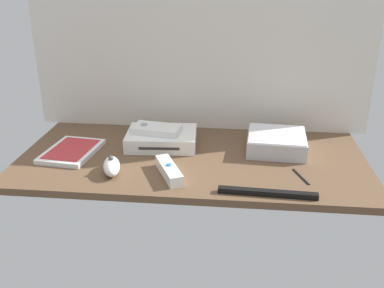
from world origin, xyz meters
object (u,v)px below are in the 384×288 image
object	(u,v)px
game_console	(162,138)
game_case	(72,151)
remote_wand	(169,170)
remote_classic_pad	(156,129)
mini_computer	(276,142)
remote_nunchuk	(112,166)
sensor_bar	(267,193)
stylus_pen	(301,176)

from	to	relation	value
game_console	game_case	world-z (taller)	game_console
remote_wand	game_case	bearing A→B (deg)	135.13
game_console	remote_classic_pad	size ratio (longest dim) A/B	1.42
mini_computer	game_case	bearing A→B (deg)	-171.69
remote_nunchuk	sensor_bar	world-z (taller)	remote_nunchuk
remote_nunchuk	sensor_bar	bearing A→B (deg)	-26.71
remote_wand	mini_computer	bearing A→B (deg)	9.56
remote_classic_pad	sensor_bar	distance (cm)	42.67
mini_computer	stylus_pen	size ratio (longest dim) A/B	2.01
remote_classic_pad	sensor_bar	xyz separation A→B (cm)	(32.12, -27.70, -4.71)
remote_classic_pad	stylus_pen	size ratio (longest dim) A/B	1.72
remote_nunchuk	game_console	bearing A→B (deg)	48.18
remote_nunchuk	stylus_pen	distance (cm)	50.26
mini_computer	remote_classic_pad	world-z (taller)	remote_classic_pad
remote_nunchuk	stylus_pen	bearing A→B (deg)	-12.51
game_case	stylus_pen	bearing A→B (deg)	-0.93
remote_wand	sensor_bar	distance (cm)	26.57
remote_wand	sensor_bar	world-z (taller)	remote_wand
remote_classic_pad	sensor_bar	bearing A→B (deg)	-32.04
game_case	stylus_pen	distance (cm)	66.06
sensor_bar	stylus_pen	xyz separation A→B (cm)	(9.37, 10.73, -0.35)
remote_wand	remote_classic_pad	distance (cm)	21.19
game_console	remote_wand	world-z (taller)	game_console
remote_classic_pad	stylus_pen	world-z (taller)	remote_classic_pad
mini_computer	sensor_bar	bearing A→B (deg)	-98.25
game_case	game_console	bearing A→B (deg)	26.37
game_console	sensor_bar	bearing A→B (deg)	-46.45
game_case	stylus_pen	world-z (taller)	game_case
remote_wand	sensor_bar	bearing A→B (deg)	-42.31
remote_nunchuk	remote_classic_pad	bearing A→B (deg)	50.64
game_case	sensor_bar	distance (cm)	59.35
remote_classic_pad	stylus_pen	distance (cm)	45.11
mini_computer	sensor_bar	size ratio (longest dim) A/B	0.75
game_console	mini_computer	world-z (taller)	mini_computer
mini_computer	game_case	size ratio (longest dim) A/B	0.88
game_console	remote_nunchuk	distance (cm)	22.89
sensor_bar	game_case	bearing A→B (deg)	163.86
remote_wand	remote_classic_pad	xyz separation A→B (cm)	(-6.80, 19.69, 3.90)
remote_nunchuk	remote_classic_pad	xyz separation A→B (cm)	(8.66, 19.79, 3.37)
mini_computer	remote_classic_pad	bearing A→B (deg)	-179.40
game_case	remote_nunchuk	bearing A→B (deg)	-30.01
game_console	mini_computer	distance (cm)	34.79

